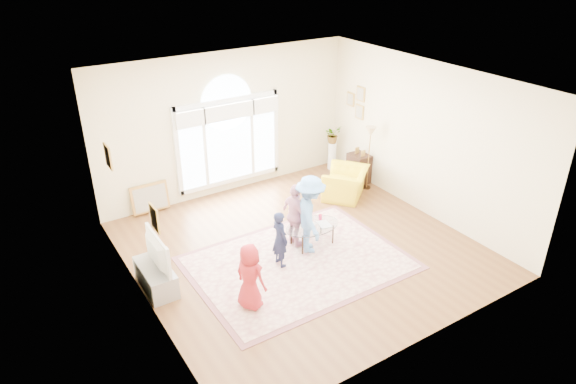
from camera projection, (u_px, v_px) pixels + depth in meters
ground at (302, 248)px, 9.77m from camera, size 6.00×6.00×0.00m
room_shell at (231, 127)px, 11.20m from camera, size 6.00×6.00×6.00m
area_rug at (298, 263)px, 9.32m from camera, size 3.60×2.60×0.02m
rug_border at (298, 263)px, 9.32m from camera, size 3.80×2.80×0.01m
tv_console at (156, 277)px, 8.59m from camera, size 0.45×1.00×0.42m
television at (153, 252)px, 8.37m from camera, size 0.17×1.00×0.58m
coffee_table at (312, 226)px, 9.71m from camera, size 1.10×0.71×0.54m
armchair at (346, 183)px, 11.54m from camera, size 1.36×1.34×0.66m
side_cabinet at (359, 168)px, 12.24m from camera, size 0.40×0.50×0.70m
floor_lamp at (370, 137)px, 11.51m from camera, size 0.25×0.25×1.51m
plant_pedestal at (332, 156)px, 12.92m from camera, size 0.20×0.20×0.70m
potted_plant at (333, 134)px, 12.67m from camera, size 0.42×0.37×0.44m
leaning_picture at (152, 212)px, 11.03m from camera, size 0.80×0.14×0.62m
child_red at (250, 277)px, 7.98m from camera, size 0.54×0.65×1.13m
child_navy at (280, 239)px, 9.03m from camera, size 0.27×0.40×1.07m
child_pink at (295, 216)px, 9.58m from camera, size 0.33×0.75×1.26m
child_blue at (310, 214)px, 9.36m from camera, size 0.89×1.11×1.50m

